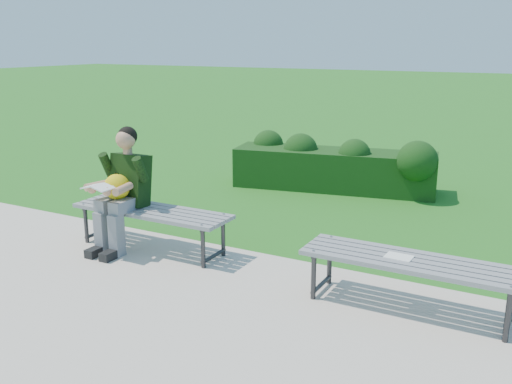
# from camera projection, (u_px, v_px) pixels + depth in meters

# --- Properties ---
(ground) EXTENTS (80.00, 80.00, 0.00)m
(ground) POSITION_uv_depth(u_px,v_px,m) (235.00, 250.00, 6.24)
(ground) COLOR #237425
(ground) RESTS_ON ground
(walkway) EXTENTS (30.00, 3.50, 0.02)m
(walkway) POSITION_uv_depth(u_px,v_px,m) (128.00, 314.00, 4.74)
(walkway) COLOR #B4AF98
(walkway) RESTS_ON ground
(hedge) EXTENTS (3.16, 1.32, 0.86)m
(hedge) POSITION_uv_depth(u_px,v_px,m) (336.00, 165.00, 8.70)
(hedge) COLOR #154314
(hedge) RESTS_ON ground
(bench_left) EXTENTS (1.80, 0.50, 0.46)m
(bench_left) POSITION_uv_depth(u_px,v_px,m) (152.00, 214.00, 6.10)
(bench_left) COLOR slate
(bench_left) RESTS_ON walkway
(bench_right) EXTENTS (1.80, 0.50, 0.46)m
(bench_right) POSITION_uv_depth(u_px,v_px,m) (410.00, 265.00, 4.70)
(bench_right) COLOR slate
(bench_right) RESTS_ON walkway
(seated_boy) EXTENTS (0.56, 0.76, 1.31)m
(seated_boy) POSITION_uv_depth(u_px,v_px,m) (122.00, 186.00, 6.08)
(seated_boy) COLOR slate
(seated_boy) RESTS_ON walkway
(paper_sheet) EXTENTS (0.23, 0.17, 0.01)m
(paper_sheet) POSITION_uv_depth(u_px,v_px,m) (399.00, 257.00, 4.73)
(paper_sheet) COLOR white
(paper_sheet) RESTS_ON bench_right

